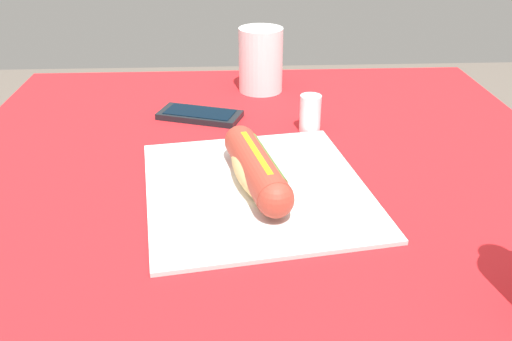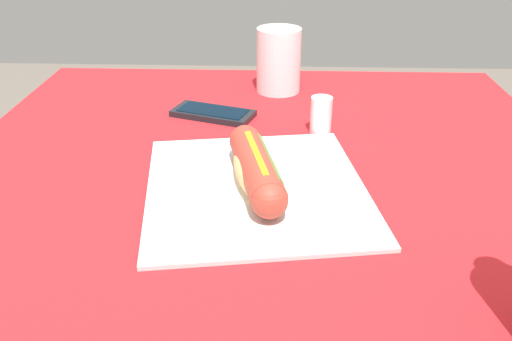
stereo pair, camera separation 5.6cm
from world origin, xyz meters
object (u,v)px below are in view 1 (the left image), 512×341
object	(u,v)px
cell_phone	(200,115)
drinking_cup	(261,60)
salt_shaker	(310,113)
hot_dog	(257,168)

from	to	relation	value
cell_phone	drinking_cup	world-z (taller)	drinking_cup
drinking_cup	salt_shaker	bearing A→B (deg)	19.19
salt_shaker	cell_phone	bearing A→B (deg)	-108.86
cell_phone	hot_dog	bearing A→B (deg)	18.76
cell_phone	drinking_cup	bearing A→B (deg)	140.36
hot_dog	salt_shaker	world-z (taller)	salt_shaker
hot_dog	cell_phone	world-z (taller)	hot_dog
hot_dog	cell_phone	bearing A→B (deg)	-161.24
salt_shaker	drinking_cup	bearing A→B (deg)	-160.81
hot_dog	salt_shaker	size ratio (longest dim) A/B	3.44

